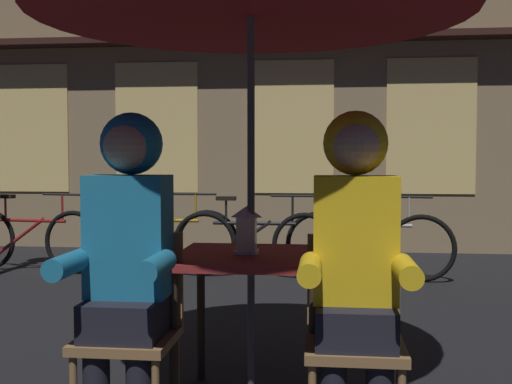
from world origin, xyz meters
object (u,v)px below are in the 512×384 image
object	(u,v)px
person_left_hooded	(127,242)
person_right_hooded	(356,245)
bicycle_fourth	(368,244)
lantern	(247,228)
bicycle_third	(254,243)
bicycle_second	(159,239)
bicycle_nearest	(30,239)
chair_left	(132,322)
cafe_table	(251,274)
chair_right	(354,328)

from	to	relation	value
person_left_hooded	person_right_hooded	bearing A→B (deg)	0.00
person_left_hooded	bicycle_fourth	world-z (taller)	person_left_hooded
lantern	bicycle_third	distance (m)	3.31
lantern	bicycle_second	distance (m)	3.74
person_right_hooded	bicycle_third	size ratio (longest dim) A/B	0.83
bicycle_third	bicycle_nearest	bearing A→B (deg)	179.08
bicycle_nearest	bicycle_fourth	distance (m)	3.53
bicycle_second	bicycle_third	size ratio (longest dim) A/B	1.00
lantern	bicycle_third	world-z (taller)	lantern
person_left_hooded	bicycle_fourth	bearing A→B (deg)	71.15
person_right_hooded	chair_left	bearing A→B (deg)	176.61
cafe_table	person_right_hooded	xyz separation A→B (m)	(0.48, -0.43, 0.21)
cafe_table	bicycle_third	distance (m)	3.29
cafe_table	bicycle_third	xyz separation A→B (m)	(-0.36, 3.26, -0.29)
bicycle_nearest	bicycle_fourth	xyz separation A→B (m)	(3.53, -0.03, 0.00)
cafe_table	chair_right	size ratio (longest dim) A/B	0.85
bicycle_third	lantern	bearing A→B (deg)	-84.09
lantern	bicycle_second	xyz separation A→B (m)	(-1.36, 3.45, -0.51)
chair_left	bicycle_fourth	xyz separation A→B (m)	(1.26, 3.63, -0.14)
cafe_table	chair_right	bearing A→B (deg)	-37.55
bicycle_third	person_right_hooded	bearing A→B (deg)	-77.18
cafe_table	person_right_hooded	distance (m)	0.67
lantern	person_right_hooded	distance (m)	0.66
person_right_hooded	bicycle_second	xyz separation A→B (m)	(-1.87, 3.88, -0.50)
chair_left	bicycle_second	world-z (taller)	chair_left
cafe_table	person_left_hooded	bearing A→B (deg)	-138.43
person_left_hooded	person_right_hooded	world-z (taller)	same
bicycle_third	bicycle_fourth	size ratio (longest dim) A/B	1.01
bicycle_second	bicycle_fourth	world-z (taller)	same
chair_left	bicycle_third	distance (m)	3.63
chair_left	person_left_hooded	bearing A→B (deg)	-90.00
person_right_hooded	bicycle_nearest	world-z (taller)	person_right_hooded
lantern	chair_left	size ratio (longest dim) A/B	0.27
lantern	chair_left	bearing A→B (deg)	-140.48
chair_left	bicycle_nearest	world-z (taller)	chair_left
lantern	bicycle_second	bearing A→B (deg)	111.58
cafe_table	bicycle_nearest	world-z (taller)	bicycle_nearest
bicycle_third	chair_right	bearing A→B (deg)	-76.98
cafe_table	person_right_hooded	bearing A→B (deg)	-41.57
bicycle_fourth	person_right_hooded	bearing A→B (deg)	-94.65
bicycle_second	chair_right	bearing A→B (deg)	-63.99
lantern	person_right_hooded	bearing A→B (deg)	-40.82
lantern	chair_left	distance (m)	0.70
cafe_table	bicycle_fourth	size ratio (longest dim) A/B	0.44
cafe_table	lantern	distance (m)	0.22
bicycle_fourth	chair_right	bearing A→B (deg)	-94.73
person_left_hooded	cafe_table	bearing A→B (deg)	41.57
cafe_table	bicycle_second	bearing A→B (deg)	111.85
cafe_table	chair_right	xyz separation A→B (m)	(0.48, -0.37, -0.15)
cafe_table	bicycle_nearest	xyz separation A→B (m)	(-2.75, 3.30, -0.29)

